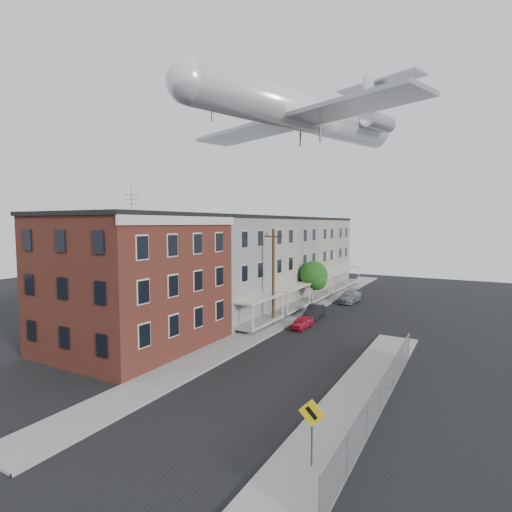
{
  "coord_description": "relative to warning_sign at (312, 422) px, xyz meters",
  "views": [
    {
      "loc": [
        10.89,
        -14.96,
        9.5
      ],
      "look_at": [
        -0.83,
        6.12,
        7.53
      ],
      "focal_mm": 28.0,
      "sensor_mm": 36.0,
      "label": 1
    }
  ],
  "objects": [
    {
      "name": "curb_right",
      "position": [
        -1.55,
        7.03,
        -1.81
      ],
      "size": [
        0.15,
        26.0,
        0.14
      ],
      "primitive_type": "cube",
      "color": "gray",
      "rests_on": "ground"
    },
    {
      "name": "car_far",
      "position": [
        -7.92,
        33.18,
        -1.19
      ],
      "size": [
        2.15,
        4.84,
        1.38
      ],
      "primitive_type": "imported",
      "rotation": [
        0.0,
        0.0,
        -0.05
      ],
      "color": "slate",
      "rests_on": "ground"
    },
    {
      "name": "row_house_c",
      "position": [
        -17.56,
        31.53,
        3.25
      ],
      "size": [
        11.98,
        7.0,
        10.3
      ],
      "color": "#61615F",
      "rests_on": "ground"
    },
    {
      "name": "airplane",
      "position": [
        -8.62,
        20.69,
        17.49
      ],
      "size": [
        23.89,
        27.35,
        7.95
      ],
      "color": "silver",
      "rests_on": "ground"
    },
    {
      "name": "chainlink_fence",
      "position": [
        1.4,
        6.03,
        -0.89
      ],
      "size": [
        0.06,
        18.06,
        1.9
      ],
      "color": "gray",
      "rests_on": "ground"
    },
    {
      "name": "sidewalk_left",
      "position": [
        -11.1,
        25.03,
        -1.82
      ],
      "size": [
        3.0,
        62.0,
        0.12
      ],
      "primitive_type": "cube",
      "color": "gray",
      "rests_on": "ground"
    },
    {
      "name": "utility_pole",
      "position": [
        -11.2,
        19.03,
        2.79
      ],
      "size": [
        1.8,
        0.26,
        9.0
      ],
      "color": "black",
      "rests_on": "ground"
    },
    {
      "name": "warning_sign",
      "position": [
        0.0,
        0.0,
        0.0
      ],
      "size": [
        1.1,
        0.11,
        2.8
      ],
      "color": "#515156",
      "rests_on": "ground"
    },
    {
      "name": "row_house_b",
      "position": [
        -17.56,
        24.53,
        3.25
      ],
      "size": [
        11.98,
        7.0,
        10.3
      ],
      "color": "slate",
      "rests_on": "ground"
    },
    {
      "name": "row_house_d",
      "position": [
        -17.56,
        38.53,
        3.25
      ],
      "size": [
        11.98,
        7.0,
        10.3
      ],
      "color": "slate",
      "rests_on": "ground"
    },
    {
      "name": "street_tree",
      "position": [
        -10.87,
        28.95,
        1.57
      ],
      "size": [
        3.22,
        3.2,
        5.2
      ],
      "color": "black",
      "rests_on": "ground"
    },
    {
      "name": "row_house_e",
      "position": [
        -17.56,
        45.53,
        3.25
      ],
      "size": [
        11.98,
        7.0,
        10.3
      ],
      "color": "#61615F",
      "rests_on": "ground"
    },
    {
      "name": "corner_building",
      "position": [
        -17.6,
        8.03,
        3.28
      ],
      "size": [
        10.31,
        12.3,
        12.15
      ],
      "color": "#391912",
      "rests_on": "ground"
    },
    {
      "name": "sidewalk_right",
      "position": [
        -0.1,
        7.03,
        -1.82
      ],
      "size": [
        3.0,
        26.0,
        0.12
      ],
      "primitive_type": "cube",
      "color": "gray",
      "rests_on": "ground"
    },
    {
      "name": "row_house_a",
      "position": [
        -17.56,
        17.53,
        3.25
      ],
      "size": [
        11.98,
        7.0,
        10.3
      ],
      "color": "#61615F",
      "rests_on": "ground"
    },
    {
      "name": "car_mid",
      "position": [
        -8.85,
        23.67,
        -1.26
      ],
      "size": [
        1.61,
        3.88,
        1.25
      ],
      "primitive_type": "imported",
      "rotation": [
        0.0,
        0.0,
        0.08
      ],
      "color": "black",
      "rests_on": "ground"
    },
    {
      "name": "car_near",
      "position": [
        -8.34,
        19.17,
        -1.34
      ],
      "size": [
        1.41,
        3.24,
        1.09
      ],
      "primitive_type": "imported",
      "rotation": [
        0.0,
        0.0,
        -0.04
      ],
      "color": "#AD162A",
      "rests_on": "ground"
    },
    {
      "name": "curb_left",
      "position": [
        -9.65,
        25.03,
        -1.81
      ],
      "size": [
        0.15,
        62.0,
        0.14
      ],
      "primitive_type": "cube",
      "color": "gray",
      "rests_on": "ground"
    },
    {
      "name": "ground",
      "position": [
        -5.6,
        1.03,
        -1.88
      ],
      "size": [
        120.0,
        120.0,
        0.0
      ],
      "primitive_type": "plane",
      "color": "black",
      "rests_on": "ground"
    }
  ]
}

